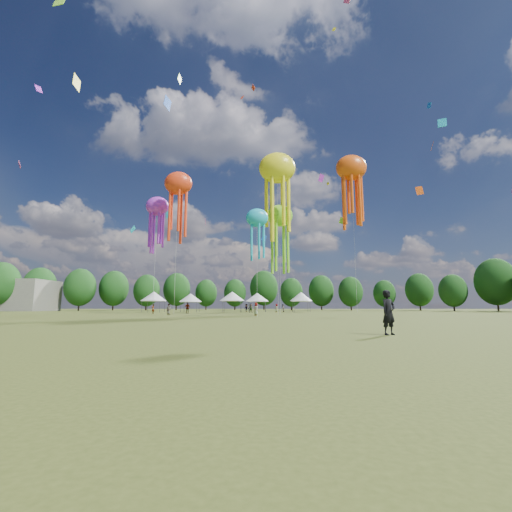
{
  "coord_description": "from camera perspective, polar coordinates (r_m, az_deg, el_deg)",
  "views": [
    {
      "loc": [
        2.91,
        -17.33,
        1.21
      ],
      "look_at": [
        2.72,
        15.0,
        6.0
      ],
      "focal_mm": 23.88,
      "sensor_mm": 36.0,
      "label": 1
    }
  ],
  "objects": [
    {
      "name": "treeline",
      "position": [
        80.31,
        -4.51,
        -4.59
      ],
      "size": [
        201.57,
        95.24,
        13.43
      ],
      "color": "#38281C",
      "rests_on": "ground"
    },
    {
      "name": "show_kites",
      "position": [
        60.97,
        4.69,
        10.41
      ],
      "size": [
        42.27,
        30.96,
        32.27
      ],
      "color": "#B933E3",
      "rests_on": "ground"
    },
    {
      "name": "festival_tents",
      "position": [
        72.78,
        -5.12,
        -6.83
      ],
      "size": [
        35.66,
        8.68,
        4.27
      ],
      "color": "#47474C",
      "rests_on": "ground"
    },
    {
      "name": "small_kites",
      "position": [
        64.97,
        -0.91,
        17.26
      ],
      "size": [
        72.92,
        49.37,
        44.63
      ],
      "color": "#B933E3",
      "rests_on": "ground"
    },
    {
      "name": "spectators_far",
      "position": [
        65.68,
        -1.9,
        -8.72
      ],
      "size": [
        22.87,
        29.36,
        1.9
      ],
      "color": "gray",
      "rests_on": "ground"
    },
    {
      "name": "ground",
      "position": [
        17.62,
        -9.39,
        -12.26
      ],
      "size": [
        300.0,
        300.0,
        0.0
      ],
      "primitive_type": "plane",
      "color": "#384416",
      "rests_on": "ground"
    },
    {
      "name": "observer_main",
      "position": [
        15.9,
        21.33,
        -8.78
      ],
      "size": [
        0.83,
        0.73,
        1.91
      ],
      "primitive_type": "imported",
      "rotation": [
        0.0,
        0.0,
        0.48
      ],
      "color": "black",
      "rests_on": "ground"
    },
    {
      "name": "spectator_near",
      "position": [
        49.73,
        -14.42,
        -8.66
      ],
      "size": [
        0.96,
        0.92,
        1.56
      ],
      "primitive_type": "imported",
      "rotation": [
        0.0,
        0.0,
        2.53
      ],
      "color": "gray",
      "rests_on": "ground"
    }
  ]
}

